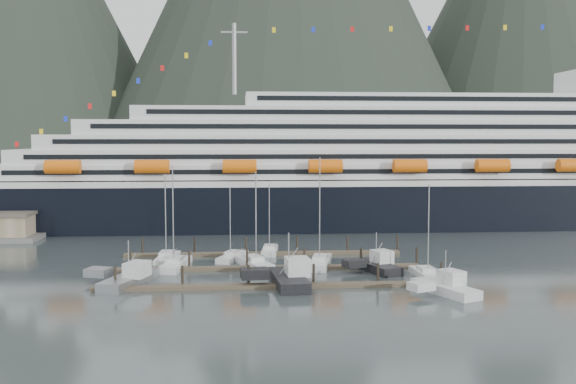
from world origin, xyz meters
The scene contains 16 objects.
ground centered at (0.00, 0.00, 0.00)m, with size 1600.00×1600.00×0.00m, color #404B4B.
cruise_ship centered at (30.03, 54.94, 12.04)m, with size 210.00×30.40×50.30m.
dock_near centered at (-4.93, -9.95, 0.31)m, with size 48.18×2.28×3.20m.
dock_mid centered at (-4.93, 3.05, 0.31)m, with size 48.18×2.28×3.20m.
dock_far centered at (-4.93, 16.05, 0.31)m, with size 48.18×2.28×3.20m.
sailboat_a centered at (-21.06, 10.52, 0.45)m, with size 3.56×10.44×15.13m.
sailboat_b centered at (-19.23, 5.26, 0.46)m, with size 4.55×11.48×16.74m.
sailboat_c centered at (-6.96, 5.55, 0.45)m, with size 6.48×11.08×15.62m.
sailboat_d centered at (3.68, 5.52, 0.46)m, with size 5.23×12.21×17.85m.
sailboat_e centered at (-10.36, 11.93, 0.41)m, with size 5.57×9.73×12.73m.
sailboat_f centered at (-3.84, 17.48, 0.42)m, with size 3.48×9.05×12.90m.
sailboat_h centered at (18.00, -4.68, 0.43)m, with size 3.02×9.01×14.19m.
trawler_a centered at (-24.72, -6.36, 0.88)m, with size 10.02×12.84×6.80m.
trawler_b centered at (-2.58, -8.58, 0.99)m, with size 9.70×12.72×8.12m.
trawler_d centered at (17.55, -15.05, 0.83)m, with size 9.08×10.91×6.24m.
trawler_e centered at (11.59, 0.45, 0.86)m, with size 8.77×10.69×6.58m.
Camera 1 is at (-9.38, -100.14, 20.29)m, focal length 42.00 mm.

